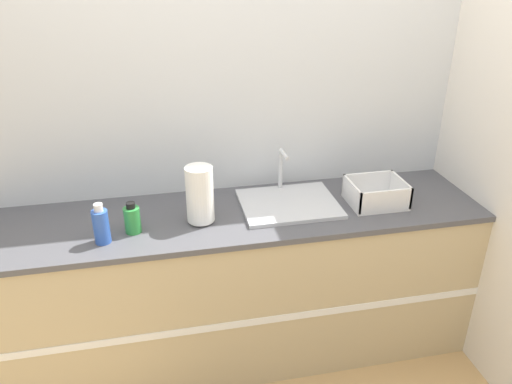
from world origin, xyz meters
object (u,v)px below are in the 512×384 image
Objects in this scene: bottle_blue at (101,226)px; sink at (288,202)px; paper_towel_roll at (200,195)px; dish_rack at (376,195)px; bottle_green at (132,219)px.

sink is at bearing 11.24° from bottle_blue.
dish_rack is at bearing 0.61° from paper_towel_roll.
bottle_green is (0.13, 0.07, -0.02)m from bottle_blue.
paper_towel_roll is 0.92m from dish_rack.
dish_rack is at bearing -9.47° from sink.
bottle_blue is at bearing -167.88° from paper_towel_roll.
bottle_blue is at bearing -168.76° from sink.
paper_towel_roll reaches higher than bottle_green.
sink reaches higher than bottle_green.
paper_towel_roll is 1.02× the size of dish_rack.
dish_rack is 1.24m from bottle_green.
paper_towel_roll is 0.47m from bottle_blue.
bottle_blue is 1.26× the size of bottle_green.
bottle_green is (-1.24, -0.04, 0.02)m from dish_rack.
sink is 0.94m from bottle_blue.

